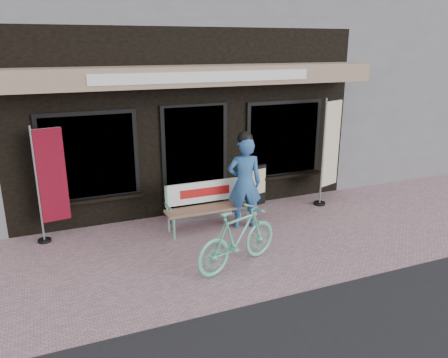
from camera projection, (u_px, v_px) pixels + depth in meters
name	position (u px, v px, depth m)	size (l,w,h in m)	color
ground	(235.00, 252.00, 7.23)	(70.00, 70.00, 0.00)	#B38993
storefront	(155.00, 57.00, 10.73)	(7.00, 6.77, 6.00)	black
neighbor_right_near	(404.00, 60.00, 14.36)	(10.00, 7.00, 5.60)	slate
bench	(207.00, 202.00, 8.05)	(1.61, 0.42, 0.87)	#64C3A3
person	(245.00, 181.00, 7.97)	(0.72, 0.57, 1.83)	#2D5E9C
bicycle	(238.00, 238.00, 6.63)	(0.45, 1.58, 0.95)	#64C3A3
nobori_red	(50.00, 182.00, 7.39)	(0.61, 0.25, 2.04)	gray
nobori_cream	(330.00, 150.00, 9.16)	(0.67, 0.35, 2.26)	gray
menu_stand	(257.00, 185.00, 9.20)	(0.44, 0.20, 0.87)	black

